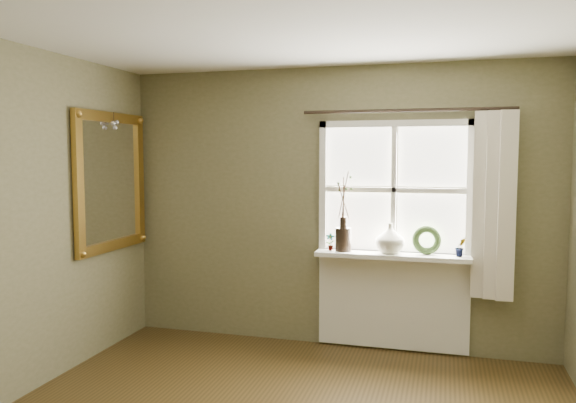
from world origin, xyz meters
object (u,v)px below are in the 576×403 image
(wreath, at_px, (427,243))
(gilt_mirror, at_px, (111,181))
(dark_jug, at_px, (343,239))
(cream_vase, at_px, (390,238))

(wreath, relative_size, gilt_mirror, 0.20)
(wreath, bearing_deg, dark_jug, 168.68)
(gilt_mirror, bearing_deg, cream_vase, 10.91)
(dark_jug, distance_m, wreath, 0.74)
(dark_jug, relative_size, gilt_mirror, 0.17)
(gilt_mirror, bearing_deg, wreath, 10.50)
(cream_vase, bearing_deg, dark_jug, 180.00)
(wreath, bearing_deg, gilt_mirror, 176.07)
(cream_vase, relative_size, gilt_mirror, 0.21)
(dark_jug, xyz_separation_m, cream_vase, (0.42, 0.00, 0.03))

